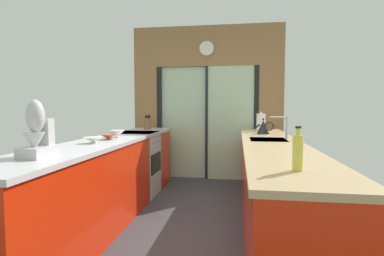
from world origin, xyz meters
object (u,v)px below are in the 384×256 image
at_px(oven_range, 137,164).
at_px(knife_block, 148,124).
at_px(kettle, 263,127).
at_px(paper_towel_roll, 261,123).
at_px(stand_mixer, 37,135).
at_px(mixing_bowl_near, 93,140).
at_px(mixing_bowl_mid, 108,137).
at_px(soap_bottle, 298,152).
at_px(mixing_bowl_far, 118,133).

relative_size(oven_range, knife_block, 3.77).
distance_m(kettle, paper_towel_roll, 0.45).
bearing_deg(stand_mixer, mixing_bowl_near, 90.00).
height_order(mixing_bowl_near, paper_towel_roll, paper_towel_roll).
bearing_deg(kettle, mixing_bowl_near, -142.88).
bearing_deg(mixing_bowl_mid, stand_mixer, -90.00).
height_order(stand_mixer, paper_towel_roll, stand_mixer).
height_order(mixing_bowl_mid, knife_block, knife_block).
height_order(stand_mixer, soap_bottle, stand_mixer).
bearing_deg(stand_mixer, kettle, 51.00).
xyz_separation_m(mixing_bowl_near, knife_block, (0.00, 1.85, 0.06)).
bearing_deg(mixing_bowl_mid, mixing_bowl_near, -90.00).
height_order(mixing_bowl_mid, kettle, kettle).
bearing_deg(kettle, mixing_bowl_far, -157.89).
height_order(stand_mixer, kettle, stand_mixer).
xyz_separation_m(mixing_bowl_far, knife_block, (0.00, 1.23, 0.05)).
bearing_deg(kettle, stand_mixer, -129.00).
xyz_separation_m(stand_mixer, paper_towel_roll, (1.78, 2.65, -0.03)).
distance_m(mixing_bowl_far, paper_towel_roll, 2.13).
bearing_deg(soap_bottle, mixing_bowl_mid, 141.65).
distance_m(mixing_bowl_mid, paper_towel_roll, 2.29).
bearing_deg(soap_bottle, kettle, 89.95).
relative_size(kettle, soap_bottle, 0.99).
xyz_separation_m(oven_range, paper_towel_roll, (1.80, 0.44, 0.60)).
bearing_deg(mixing_bowl_far, mixing_bowl_mid, -90.00).
distance_m(stand_mixer, paper_towel_roll, 3.19).
xyz_separation_m(knife_block, kettle, (1.78, -0.50, -0.00)).
height_order(knife_block, stand_mixer, stand_mixer).
bearing_deg(mixing_bowl_near, stand_mixer, -90.00).
height_order(mixing_bowl_far, stand_mixer, stand_mixer).
relative_size(mixing_bowl_near, mixing_bowl_mid, 0.97).
bearing_deg(mixing_bowl_mid, soap_bottle, -38.35).
bearing_deg(mixing_bowl_mid, oven_range, 91.06).
height_order(oven_range, soap_bottle, soap_bottle).
bearing_deg(mixing_bowl_near, mixing_bowl_mid, 90.00).
distance_m(oven_range, kettle, 1.89).
bearing_deg(knife_block, kettle, -15.71).
relative_size(mixing_bowl_far, stand_mixer, 0.42).
distance_m(mixing_bowl_far, soap_bottle, 2.44).
xyz_separation_m(oven_range, mixing_bowl_far, (0.02, -0.73, 0.51)).
height_order(mixing_bowl_near, stand_mixer, stand_mixer).
bearing_deg(soap_bottle, knife_block, 121.55).
relative_size(mixing_bowl_mid, knife_block, 0.79).
relative_size(oven_range, paper_towel_roll, 3.12).
distance_m(oven_range, soap_bottle, 3.05).
distance_m(knife_block, paper_towel_roll, 1.78).
distance_m(knife_block, soap_bottle, 3.40).
height_order(mixing_bowl_near, mixing_bowl_mid, mixing_bowl_near).
distance_m(oven_range, mixing_bowl_mid, 1.11).
height_order(oven_range, knife_block, knife_block).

